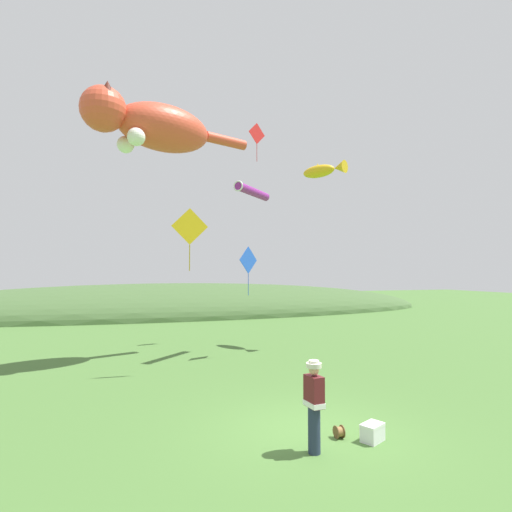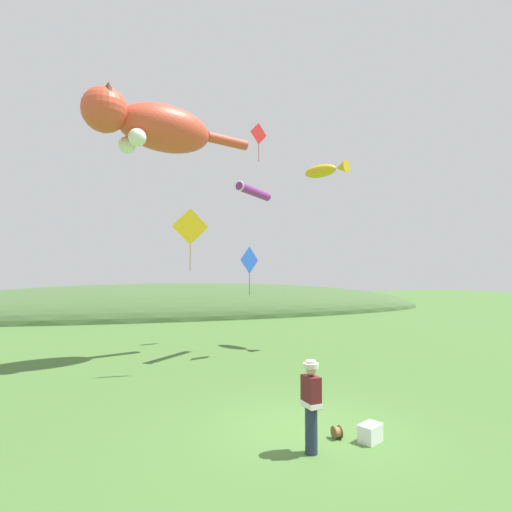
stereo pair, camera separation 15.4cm
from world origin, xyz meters
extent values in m
plane|color=#477033|center=(0.00, 0.00, 0.00)|extent=(120.00, 120.00, 0.00)
ellipsoid|color=#426033|center=(0.00, 28.01, 0.00)|extent=(49.35, 14.97, 5.13)
cylinder|color=#232D47|center=(-0.38, -0.90, 0.44)|extent=(0.24, 0.24, 0.88)
cube|color=#59191E|center=(-0.38, -0.90, 1.18)|extent=(0.29, 0.43, 0.60)
cube|color=white|center=(-0.38, -0.90, 0.94)|extent=(0.31, 0.45, 0.10)
sphere|color=tan|center=(-0.38, -0.90, 1.59)|extent=(0.20, 0.20, 0.20)
cylinder|color=beige|center=(-0.38, -0.90, 1.68)|extent=(0.30, 0.30, 0.09)
cylinder|color=beige|center=(-0.38, -0.90, 1.74)|extent=(0.20, 0.20, 0.07)
cylinder|color=olive|center=(0.43, -0.42, 0.13)|extent=(0.15, 0.20, 0.20)
cylinder|color=brown|center=(0.36, -0.42, 0.13)|extent=(0.02, 0.26, 0.26)
cylinder|color=brown|center=(0.50, -0.42, 0.13)|extent=(0.02, 0.26, 0.26)
cube|color=white|center=(1.01, -0.77, 0.15)|extent=(0.57, 0.50, 0.30)
cube|color=white|center=(1.01, -0.77, 0.33)|extent=(0.58, 0.51, 0.06)
ellipsoid|color=#E04C33|center=(-2.57, 8.06, 9.26)|extent=(4.32, 3.21, 1.84)
ellipsoid|color=white|center=(-2.74, 8.00, 8.93)|extent=(2.74, 1.90, 1.01)
sphere|color=#E04C33|center=(-4.81, 7.25, 9.45)|extent=(1.65, 1.65, 1.65)
cone|color=#4E1A11|center=(-4.65, 6.82, 10.05)|extent=(0.75, 0.75, 0.55)
cone|color=#4E1A11|center=(-4.96, 7.68, 10.05)|extent=(0.75, 0.75, 0.55)
sphere|color=white|center=(-3.65, 7.08, 8.48)|extent=(0.66, 0.66, 0.66)
sphere|color=white|center=(-4.03, 8.13, 8.48)|extent=(0.66, 0.66, 0.66)
cylinder|color=#E04C33|center=(0.20, 9.06, 9.36)|extent=(2.05, 1.10, 0.44)
ellipsoid|color=gold|center=(4.95, 9.45, 8.45)|extent=(1.46, 1.81, 0.61)
cone|color=gold|center=(5.55, 8.47, 8.45)|extent=(0.81, 0.80, 0.61)
cone|color=gold|center=(4.92, 9.49, 8.71)|extent=(0.39, 0.39, 0.28)
sphere|color=black|center=(4.83, 10.03, 8.50)|extent=(0.14, 0.14, 0.14)
cylinder|color=#8C268C|center=(1.20, 8.20, 6.96)|extent=(2.08, 2.14, 0.36)
torus|color=white|center=(0.29, 7.26, 6.96)|extent=(0.36, 0.35, 0.44)
cube|color=yellow|center=(-1.85, 5.74, 5.09)|extent=(1.27, 0.02, 1.27)
cylinder|color=black|center=(-1.85, 5.76, 5.09)|extent=(0.86, 0.02, 0.02)
cube|color=#A98511|center=(-1.85, 5.74, 4.00)|extent=(0.03, 0.01, 0.90)
cube|color=blue|center=(0.90, 7.90, 4.02)|extent=(0.95, 0.66, 1.14)
cylinder|color=black|center=(0.90, 7.92, 4.02)|extent=(0.64, 0.45, 0.02)
cube|color=#1A3E97|center=(0.90, 7.90, 3.00)|extent=(0.03, 0.02, 0.90)
cube|color=red|center=(2.31, 11.11, 10.61)|extent=(1.01, 0.47, 1.10)
cylinder|color=black|center=(2.31, 11.12, 10.61)|extent=(0.68, 0.32, 0.02)
cube|color=maroon|center=(2.31, 11.11, 9.61)|extent=(0.03, 0.02, 0.90)
camera|label=1|loc=(-3.83, -8.04, 3.48)|focal=28.00mm
camera|label=2|loc=(-3.68, -8.08, 3.48)|focal=28.00mm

